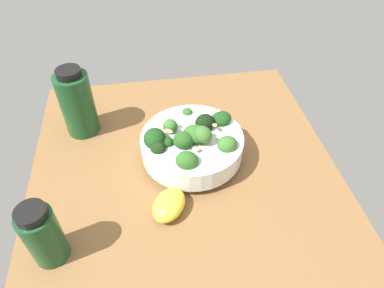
{
  "coord_description": "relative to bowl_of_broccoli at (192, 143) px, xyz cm",
  "views": [
    {
      "loc": [
        -49.36,
        6.02,
        54.21
      ],
      "look_at": [
        1.13,
        -2.04,
        4.0
      ],
      "focal_mm": 32.35,
      "sensor_mm": 36.0,
      "label": 1
    }
  ],
  "objects": [
    {
      "name": "bottle_tall",
      "position": [
        13.03,
        23.36,
        3.4
      ],
      "size": [
        7.31,
        7.31,
        16.16
      ],
      "color": "#194723",
      "rests_on": "ground_plane"
    },
    {
      "name": "ground_plane",
      "position": [
        -1.0,
        1.98,
        -6.48
      ],
      "size": [
        63.07,
        63.07,
        4.33
      ],
      "primitive_type": "cube",
      "color": "brown"
    },
    {
      "name": "lemon_wedge",
      "position": [
        -12.83,
        6.3,
        -2.44
      ],
      "size": [
        9.61,
        8.96,
        3.75
      ],
      "primitive_type": "ellipsoid",
      "rotation": [
        0.0,
        0.0,
        2.55
      ],
      "color": "yellow",
      "rests_on": "ground_plane"
    },
    {
      "name": "bowl_of_broccoli",
      "position": [
        0.0,
        0.0,
        0.0
      ],
      "size": [
        21.15,
        21.57,
        10.29
      ],
      "color": "white",
      "rests_on": "ground_plane"
    },
    {
      "name": "bottle_short",
      "position": [
        -18.32,
        26.65,
        1.73
      ],
      "size": [
        5.74,
        5.74,
        12.55
      ],
      "color": "#194723",
      "rests_on": "ground_plane"
    }
  ]
}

